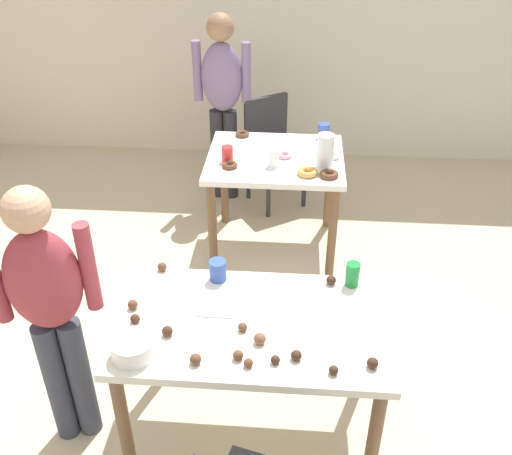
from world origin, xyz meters
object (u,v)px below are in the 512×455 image
object	(u,v)px
person_girl_near	(49,304)
pitcher_far	(325,151)
dining_table_far	(275,172)
mixing_bowl	(133,348)
person_adult_far	(222,93)
soda_can	(352,274)
chair_far_table	(272,145)
dining_table_near	(252,339)

from	to	relation	value
person_girl_near	pitcher_far	bearing A→B (deg)	52.05
dining_table_far	mixing_bowl	world-z (taller)	mixing_bowl
person_adult_far	soda_can	world-z (taller)	person_adult_far
chair_far_table	person_girl_near	world-z (taller)	person_girl_near
person_girl_near	soda_can	xyz separation A→B (m)	(1.34, 0.35, -0.03)
person_girl_near	chair_far_table	bearing A→B (deg)	70.97
person_girl_near	soda_can	bearing A→B (deg)	14.57
pitcher_far	chair_far_table	bearing A→B (deg)	113.85
dining_table_far	person_adult_far	distance (m)	0.92
chair_far_table	mixing_bowl	distance (m)	2.70
soda_can	pitcher_far	bearing A→B (deg)	94.79
person_girl_near	person_adult_far	distance (m)	2.51
dining_table_far	person_adult_far	bearing A→B (deg)	120.97
soda_can	person_adult_far	bearing A→B (deg)	112.58
chair_far_table	pitcher_far	bearing A→B (deg)	-66.15
dining_table_near	mixing_bowl	world-z (taller)	mixing_bowl
dining_table_far	dining_table_near	bearing A→B (deg)	-90.76
chair_far_table	person_adult_far	xyz separation A→B (m)	(-0.39, 0.02, 0.41)
dining_table_near	chair_far_table	xyz separation A→B (m)	(-0.04, 2.40, -0.15)
dining_table_far	person_girl_near	world-z (taller)	person_girl_near
mixing_bowl	soda_can	xyz separation A→B (m)	(0.92, 0.54, 0.02)
mixing_bowl	soda_can	bearing A→B (deg)	30.24
person_adult_far	pitcher_far	xyz separation A→B (m)	(0.78, -0.89, -0.05)
pitcher_far	dining_table_far	bearing A→B (deg)	157.32
mixing_bowl	pitcher_far	bearing A→B (deg)	65.16
dining_table_near	soda_can	world-z (taller)	soda_can
dining_table_far	soda_can	world-z (taller)	soda_can
person_girl_near	soda_can	size ratio (longest dim) A/B	11.59
pitcher_far	mixing_bowl	bearing A→B (deg)	-114.84
person_adult_far	mixing_bowl	size ratio (longest dim) A/B	8.59
dining_table_far	person_girl_near	bearing A→B (deg)	-117.80
person_girl_near	soda_can	world-z (taller)	person_girl_near
person_adult_far	soda_can	size ratio (longest dim) A/B	12.45
dining_table_near	person_girl_near	size ratio (longest dim) A/B	0.85
person_girl_near	dining_table_far	bearing A→B (deg)	62.20
chair_far_table	person_adult_far	distance (m)	0.57
soda_can	dining_table_far	bearing A→B (deg)	107.44
dining_table_far	chair_far_table	size ratio (longest dim) A/B	1.06
person_girl_near	mixing_bowl	distance (m)	0.46
dining_table_near	pitcher_far	bearing A→B (deg)	77.15
chair_far_table	person_adult_far	world-z (taller)	person_adult_far
mixing_bowl	soda_can	size ratio (longest dim) A/B	1.45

